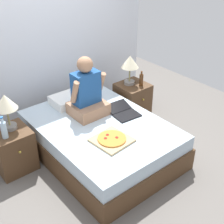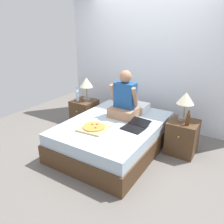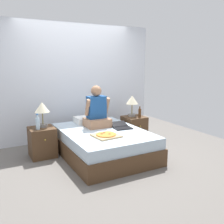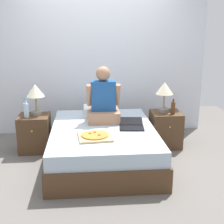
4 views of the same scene
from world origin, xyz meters
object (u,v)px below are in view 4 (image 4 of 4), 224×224
(beer_bottle, at_px, (173,108))
(lamp_on_right_nightstand, at_px, (164,90))
(lamp_on_left_nightstand, at_px, (35,93))
(laptop, at_px, (132,126))
(nightstand_left, at_px, (35,133))
(water_bottle, at_px, (26,110))
(person_seated, at_px, (103,102))
(pizza_box, at_px, (95,136))
(nightstand_right, at_px, (165,129))
(bed, at_px, (103,144))

(beer_bottle, bearing_deg, lamp_on_right_nightstand, 123.69)
(lamp_on_left_nightstand, xyz_separation_m, beer_bottle, (1.99, -0.15, -0.23))
(laptop, bearing_deg, lamp_on_right_nightstand, 42.95)
(nightstand_left, relative_size, lamp_on_left_nightstand, 1.19)
(lamp_on_left_nightstand, distance_m, water_bottle, 0.28)
(lamp_on_right_nightstand, distance_m, person_seated, 0.96)
(lamp_on_right_nightstand, xyz_separation_m, pizza_box, (-1.07, -0.89, -0.37))
(beer_bottle, distance_m, person_seated, 1.04)
(lamp_on_right_nightstand, xyz_separation_m, beer_bottle, (0.10, -0.15, -0.23))
(lamp_on_left_nightstand, distance_m, nightstand_right, 2.02)
(nightstand_left, bearing_deg, nightstand_right, 0.00)
(bed, height_order, water_bottle, water_bottle)
(water_bottle, relative_size, pizza_box, 0.63)
(lamp_on_left_nightstand, relative_size, lamp_on_right_nightstand, 1.00)
(bed, xyz_separation_m, lamp_on_right_nightstand, (0.95, 0.51, 0.63))
(lamp_on_right_nightstand, bearing_deg, laptop, -137.05)
(pizza_box, bearing_deg, lamp_on_left_nightstand, 132.69)
(nightstand_left, bearing_deg, lamp_on_left_nightstand, 51.37)
(beer_bottle, bearing_deg, person_seated, -176.34)
(lamp_on_right_nightstand, bearing_deg, water_bottle, -176.03)
(lamp_on_right_nightstand, height_order, person_seated, person_seated)
(laptop, bearing_deg, nightstand_left, 160.65)
(lamp_on_right_nightstand, bearing_deg, lamp_on_left_nightstand, 180.00)
(laptop, bearing_deg, person_seated, 138.85)
(lamp_on_left_nightstand, relative_size, pizza_box, 1.03)
(nightstand_right, height_order, pizza_box, nightstand_right)
(nightstand_left, distance_m, nightstand_right, 1.96)
(bed, relative_size, lamp_on_left_nightstand, 4.27)
(water_bottle, distance_m, pizza_box, 1.21)
(bed, xyz_separation_m, water_bottle, (-1.06, 0.37, 0.41))
(person_seated, distance_m, pizza_box, 0.74)
(lamp_on_left_nightstand, relative_size, beer_bottle, 1.96)
(water_bottle, relative_size, beer_bottle, 1.20)
(water_bottle, relative_size, lamp_on_right_nightstand, 0.61)
(nightstand_left, relative_size, water_bottle, 1.94)
(nightstand_left, xyz_separation_m, person_seated, (1.01, -0.17, 0.49))
(nightstand_left, xyz_separation_m, lamp_on_right_nightstand, (1.93, 0.05, 0.59))
(beer_bottle, bearing_deg, laptop, -150.42)
(bed, bearing_deg, nightstand_left, 154.79)
(nightstand_right, xyz_separation_m, beer_bottle, (0.07, -0.10, 0.36))
(lamp_on_left_nightstand, bearing_deg, person_seated, -12.59)
(lamp_on_right_nightstand, distance_m, beer_bottle, 0.29)
(person_seated, xyz_separation_m, laptop, (0.36, -0.31, -0.27))
(bed, distance_m, laptop, 0.46)
(nightstand_right, height_order, person_seated, person_seated)
(nightstand_left, xyz_separation_m, pizza_box, (0.86, -0.84, 0.23))
(lamp_on_left_nightstand, xyz_separation_m, nightstand_right, (1.92, -0.05, -0.59))
(lamp_on_right_nightstand, xyz_separation_m, laptop, (-0.57, -0.53, -0.37))
(lamp_on_right_nightstand, height_order, beer_bottle, lamp_on_right_nightstand)
(lamp_on_right_nightstand, height_order, laptop, lamp_on_right_nightstand)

